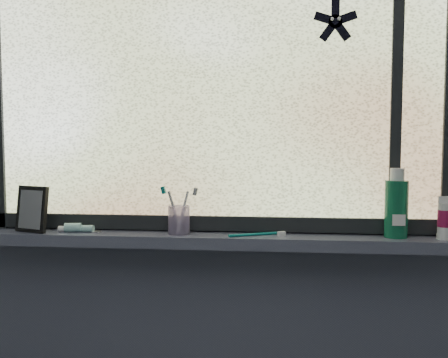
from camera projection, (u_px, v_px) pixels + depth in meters
name	position (u px, v px, depth m)	size (l,w,h in m)	color
wall_back	(215.00, 165.00, 1.73)	(3.00, 0.01, 2.50)	#9EA3A8
windowsill	(212.00, 240.00, 1.68)	(1.62, 0.14, 0.04)	#46495D
window_pane	(214.00, 82.00, 1.69)	(1.50, 0.01, 1.00)	silver
frame_bottom	(214.00, 223.00, 1.72)	(1.60, 0.03, 0.05)	black
frame_mullion	(396.00, 80.00, 1.62)	(0.04, 0.03, 1.00)	black
starfish_sticker	(335.00, 22.00, 1.62)	(0.15, 0.02, 0.15)	black
vanity_mirror	(32.00, 209.00, 1.71)	(0.13, 0.06, 0.16)	black
toothpaste_tube	(78.00, 228.00, 1.71)	(0.17, 0.04, 0.03)	white
toothbrush_cup	(179.00, 220.00, 1.68)	(0.07, 0.07, 0.10)	#B9A5DA
toothbrush_lying	(253.00, 234.00, 1.64)	(0.21, 0.02, 0.01)	#0C726F
mouthwash_bottle	(396.00, 203.00, 1.61)	(0.07, 0.07, 0.19)	#1C9261
cream_tube	(444.00, 216.00, 1.58)	(0.04, 0.04, 0.10)	silver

